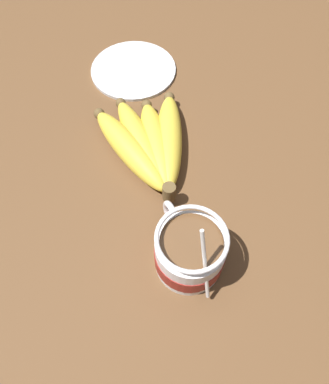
% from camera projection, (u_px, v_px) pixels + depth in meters
% --- Properties ---
extents(table, '(1.36, 1.36, 0.03)m').
position_uv_depth(table, '(180.00, 215.00, 0.58)').
color(table, brown).
rests_on(table, ground).
extents(coffee_mug, '(0.14, 0.09, 0.14)m').
position_uv_depth(coffee_mug, '(189.00, 252.00, 0.49)').
color(coffee_mug, silver).
rests_on(coffee_mug, table).
extents(banana_bunch, '(0.23, 0.17, 0.04)m').
position_uv_depth(banana_bunch, '(149.00, 144.00, 0.61)').
color(banana_bunch, brown).
rests_on(banana_bunch, table).
extents(small_plate, '(0.16, 0.16, 0.01)m').
position_uv_depth(small_plate, '(133.00, 70.00, 0.72)').
color(small_plate, silver).
rests_on(small_plate, table).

